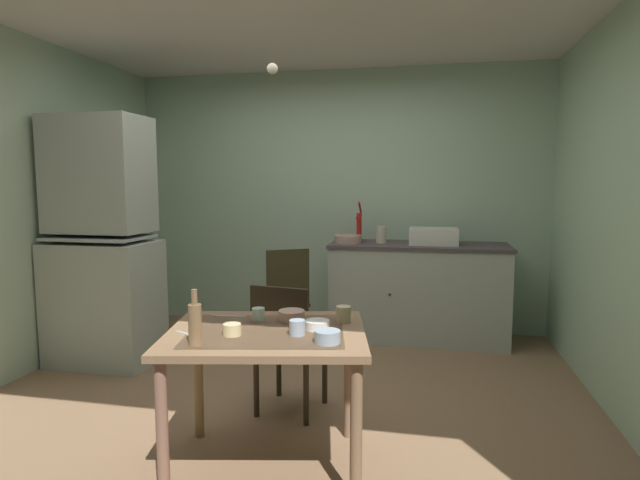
# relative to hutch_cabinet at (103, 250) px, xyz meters

# --- Properties ---
(ground_plane) EXTENTS (5.18, 5.18, 0.00)m
(ground_plane) POSITION_rel_hutch_cabinet_xyz_m (1.66, -0.38, -0.94)
(ground_plane) COLOR #8C6B4D
(wall_back) EXTENTS (4.28, 0.10, 2.61)m
(wall_back) POSITION_rel_hutch_cabinet_xyz_m (1.66, 1.53, 0.37)
(wall_back) COLOR #ABCAAB
(wall_back) RESTS_ON ground
(wall_left) EXTENTS (0.10, 3.83, 2.61)m
(wall_left) POSITION_rel_hutch_cabinet_xyz_m (-0.48, -0.38, 0.37)
(wall_left) COLOR #AEC9AA
(wall_left) RESTS_ON ground
(wall_right) EXTENTS (0.10, 3.83, 2.61)m
(wall_right) POSITION_rel_hutch_cabinet_xyz_m (3.79, -0.38, 0.37)
(wall_right) COLOR #AACDA9
(wall_right) RESTS_ON ground
(hutch_cabinet) EXTENTS (0.83, 0.56, 2.01)m
(hutch_cabinet) POSITION_rel_hutch_cabinet_xyz_m (0.00, 0.00, 0.00)
(hutch_cabinet) COLOR #B0B8A9
(hutch_cabinet) RESTS_ON ground
(counter_cabinet) EXTENTS (1.65, 0.64, 0.91)m
(counter_cabinet) POSITION_rel_hutch_cabinet_xyz_m (2.52, 1.16, -0.48)
(counter_cabinet) COLOR #B0B8A9
(counter_cabinet) RESTS_ON ground
(sink_basin) EXTENTS (0.44, 0.34, 0.15)m
(sink_basin) POSITION_rel_hutch_cabinet_xyz_m (2.65, 1.16, 0.05)
(sink_basin) COLOR white
(sink_basin) RESTS_ON counter_cabinet
(hand_pump) EXTENTS (0.05, 0.27, 0.39)m
(hand_pump) POSITION_rel_hutch_cabinet_xyz_m (1.95, 1.21, 0.14)
(hand_pump) COLOR #B21E19
(hand_pump) RESTS_ON counter_cabinet
(mixing_bowl_counter) EXTENTS (0.26, 0.26, 0.07)m
(mixing_bowl_counter) POSITION_rel_hutch_cabinet_xyz_m (1.85, 1.11, 0.01)
(mixing_bowl_counter) COLOR tan
(mixing_bowl_counter) RESTS_ON counter_cabinet
(stoneware_crock) EXTENTS (0.10, 0.10, 0.16)m
(stoneware_crock) POSITION_rel_hutch_cabinet_xyz_m (2.17, 1.16, 0.05)
(stoneware_crock) COLOR beige
(stoneware_crock) RESTS_ON counter_cabinet
(dining_table) EXTENTS (1.13, 0.96, 0.74)m
(dining_table) POSITION_rel_hutch_cabinet_xyz_m (1.79, -1.25, -0.31)
(dining_table) COLOR #936F4E
(dining_table) RESTS_ON ground
(chair_far_side) EXTENTS (0.45, 0.45, 0.85)m
(chair_far_side) POSITION_rel_hutch_cabinet_xyz_m (1.73, -0.63, -0.48)
(chair_far_side) COLOR #332919
(chair_far_side) RESTS_ON ground
(chair_by_counter) EXTENTS (0.55, 0.55, 0.91)m
(chair_by_counter) POSITION_rel_hutch_cabinet_xyz_m (1.36, 0.63, -0.47)
(chair_by_counter) COLOR #342E1E
(chair_by_counter) RESTS_ON ground
(serving_bowl_wide) EXTENTS (0.12, 0.12, 0.06)m
(serving_bowl_wide) POSITION_rel_hutch_cabinet_xyz_m (2.14, -1.39, -0.17)
(serving_bowl_wide) COLOR #9EB2C6
(serving_bowl_wide) RESTS_ON dining_table
(soup_bowl_small) EXTENTS (0.14, 0.14, 0.05)m
(soup_bowl_small) POSITION_rel_hutch_cabinet_xyz_m (1.87, -1.04, -0.18)
(soup_bowl_small) COLOR tan
(soup_bowl_small) RESTS_ON dining_table
(sauce_dish) EXTENTS (0.13, 0.13, 0.04)m
(sauce_dish) POSITION_rel_hutch_cabinet_xyz_m (2.04, -1.18, -0.18)
(sauce_dish) COLOR white
(sauce_dish) RESTS_ON dining_table
(mug_tall) EXTENTS (0.09, 0.09, 0.06)m
(mug_tall) POSITION_rel_hutch_cabinet_xyz_m (1.66, -1.37, -0.18)
(mug_tall) COLOR beige
(mug_tall) RESTS_ON dining_table
(teacup_mint) EXTENTS (0.07, 0.07, 0.07)m
(teacup_mint) POSITION_rel_hutch_cabinet_xyz_m (1.69, -1.08, -0.17)
(teacup_mint) COLOR #ADD1C1
(teacup_mint) RESTS_ON dining_table
(teacup_cream) EXTENTS (0.08, 0.08, 0.08)m
(teacup_cream) POSITION_rel_hutch_cabinet_xyz_m (2.15, -1.01, -0.16)
(teacup_cream) COLOR beige
(teacup_cream) RESTS_ON dining_table
(mug_dark) EXTENTS (0.08, 0.08, 0.07)m
(mug_dark) POSITION_rel_hutch_cabinet_xyz_m (1.97, -1.30, -0.17)
(mug_dark) COLOR #9EB2C6
(mug_dark) RESTS_ON dining_table
(glass_bottle) EXTENTS (0.06, 0.06, 0.26)m
(glass_bottle) POSITION_rel_hutch_cabinet_xyz_m (1.55, -1.54, -0.10)
(glass_bottle) COLOR olive
(glass_bottle) RESTS_ON dining_table
(table_knife) EXTENTS (0.18, 0.03, 0.00)m
(table_knife) POSITION_rel_hutch_cabinet_xyz_m (1.51, -1.04, -0.20)
(table_knife) COLOR silver
(table_knife) RESTS_ON dining_table
(teaspoon_near_bowl) EXTENTS (0.13, 0.08, 0.00)m
(teaspoon_near_bowl) POSITION_rel_hutch_cabinet_xyz_m (1.42, -1.40, -0.20)
(teaspoon_near_bowl) COLOR beige
(teaspoon_near_bowl) RESTS_ON dining_table
(pendant_bulb) EXTENTS (0.08, 0.08, 0.08)m
(pendant_bulb) POSITION_rel_hutch_cabinet_xyz_m (1.45, 0.02, 1.37)
(pendant_bulb) COLOR #F9EFCC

